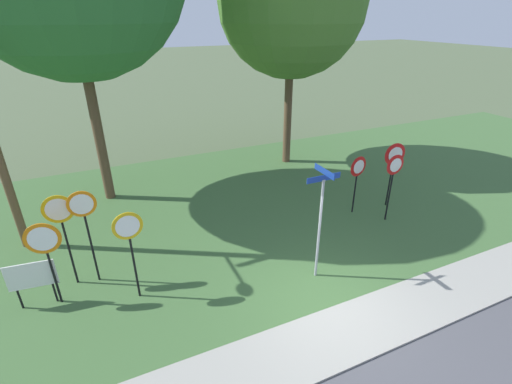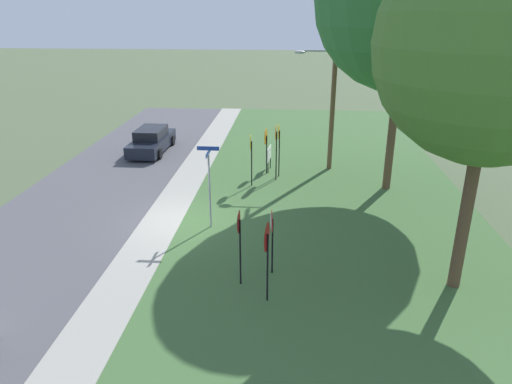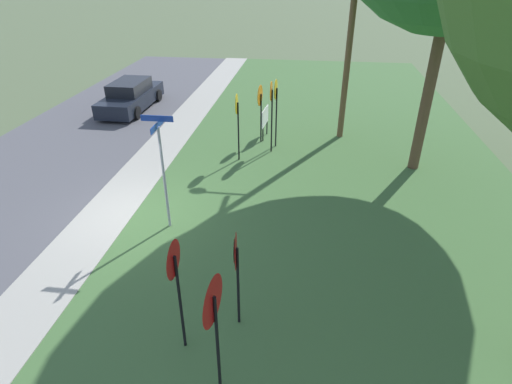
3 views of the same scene
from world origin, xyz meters
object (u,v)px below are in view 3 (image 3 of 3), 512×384
object	(u,v)px
yield_sign_far_left	(213,311)
parked_hatchback_near	(131,96)
stop_sign_far_center	(260,101)
street_name_post	(163,164)
stop_sign_far_left	(271,102)
notice_board	(265,118)
stop_sign_near_left	(276,99)
utility_pole	(348,23)
stop_sign_near_right	(237,113)
yield_sign_near_left	(236,260)
yield_sign_near_right	(175,272)

from	to	relation	value
yield_sign_far_left	parked_hatchback_near	world-z (taller)	yield_sign_far_left
stop_sign_far_center	parked_hatchback_near	bearing A→B (deg)	-110.83
yield_sign_far_left	street_name_post	bearing A→B (deg)	-145.49
stop_sign_far_center	yield_sign_far_left	world-z (taller)	yield_sign_far_left
stop_sign_far_center	stop_sign_far_left	bearing A→B (deg)	35.46
yield_sign_far_left	notice_board	distance (m)	11.64
stop_sign_near_left	stop_sign_far_left	world-z (taller)	stop_sign_far_left
utility_pole	notice_board	xyz separation A→B (m)	(0.55, -2.97, -3.61)
stop_sign_near_left	parked_hatchback_near	world-z (taller)	stop_sign_near_left
stop_sign_far_left	yield_sign_far_left	xyz separation A→B (m)	(10.19, 0.13, -0.12)
stop_sign_near_right	utility_pole	size ratio (longest dim) A/B	0.30
parked_hatchback_near	stop_sign_near_right	bearing A→B (deg)	50.41
notice_board	parked_hatchback_near	distance (m)	7.65
yield_sign_near_left	parked_hatchback_near	world-z (taller)	yield_sign_near_left
stop_sign_far_left	yield_sign_far_left	size ratio (longest dim) A/B	1.10
yield_sign_near_left	street_name_post	world-z (taller)	street_name_post
notice_board	parked_hatchback_near	world-z (taller)	parked_hatchback_near
stop_sign_far_left	yield_sign_far_left	bearing A→B (deg)	1.17
utility_pole	stop_sign_near_right	bearing A→B (deg)	-52.33
stop_sign_far_center	notice_board	xyz separation A→B (m)	(-0.48, 0.14, -0.84)
yield_sign_far_left	street_name_post	xyz separation A→B (m)	(-4.72, -2.39, 0.06)
street_name_post	utility_pole	world-z (taller)	utility_pole
stop_sign_far_center	street_name_post	world-z (taller)	street_name_post
stop_sign_near_right	parked_hatchback_near	xyz separation A→B (m)	(-5.32, -6.29, -1.18)
parked_hatchback_near	yield_sign_near_right	bearing A→B (deg)	26.47
yield_sign_near_right	yield_sign_near_left	bearing A→B (deg)	128.34
street_name_post	parked_hatchback_near	bearing A→B (deg)	-152.68
stop_sign_near_right	street_name_post	bearing A→B (deg)	-18.06
yield_sign_near_left	parked_hatchback_near	bearing A→B (deg)	-156.77
yield_sign_near_right	parked_hatchback_near	xyz separation A→B (m)	(-13.80, -6.68, -1.20)
notice_board	stop_sign_near_right	bearing A→B (deg)	-11.62
street_name_post	yield_sign_far_left	bearing A→B (deg)	26.71
stop_sign_far_center	yield_sign_near_left	xyz separation A→B (m)	(9.59, 0.72, -0.08)
stop_sign_far_center	yield_sign_far_left	distance (m)	11.13
stop_sign_near_right	stop_sign_far_center	size ratio (longest dim) A/B	1.07
yield_sign_near_right	utility_pole	bearing A→B (deg)	164.34
stop_sign_near_left	street_name_post	distance (m)	6.46
stop_sign_far_center	parked_hatchback_near	distance (m)	7.79
stop_sign_near_right	street_name_post	world-z (taller)	street_name_post
stop_sign_far_left	utility_pole	size ratio (longest dim) A/B	0.33
stop_sign_near_right	street_name_post	xyz separation A→B (m)	(4.56, -1.15, 0.10)
stop_sign_far_center	yield_sign_near_right	bearing A→B (deg)	4.96
yield_sign_near_left	parked_hatchback_near	xyz separation A→B (m)	(-13.08, -7.61, -0.99)
street_name_post	yield_sign_near_right	bearing A→B (deg)	21.30
yield_sign_far_left	yield_sign_near_left	bearing A→B (deg)	-175.03
parked_hatchback_near	street_name_post	bearing A→B (deg)	28.12
stop_sign_near_right	notice_board	distance (m)	2.60
stop_sign_near_left	yield_sign_near_right	size ratio (longest dim) A/B	1.09
stop_sign_near_left	utility_pole	world-z (taller)	utility_pole
stop_sign_near_left	notice_board	xyz separation A→B (m)	(-0.86, -0.50, -1.09)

